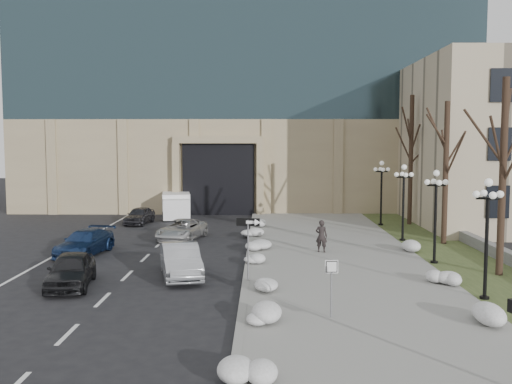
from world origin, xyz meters
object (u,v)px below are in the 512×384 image
car_d (182,230)px  one_way_sign (252,230)px  car_a (71,270)px  lamppost_d (381,184)px  pedestrian (321,236)px  box_truck (176,205)px  keep_sign (331,276)px  car_c (85,243)px  car_e (139,216)px  car_b (181,261)px  lamppost_b (436,204)px  lamppost_a (487,222)px  lamppost_c (404,192)px

car_d → one_way_sign: 12.04m
car_a → lamppost_d: (16.69, 17.53, 2.35)m
pedestrian → one_way_sign: size_ratio=0.62×
box_truck → keep_sign: (9.47, -27.15, 0.60)m
car_c → keep_sign: keep_sign is taller
car_c → car_d: size_ratio=1.01×
car_e → car_d: bearing=-51.3°
car_c → car_e: 11.64m
car_b → car_c: car_b is taller
car_d → keep_sign: bearing=-51.7°
car_d → lamppost_d: size_ratio=0.97×
car_e → one_way_sign: bearing=-56.3°
keep_sign → lamppost_b: lamppost_b is taller
pedestrian → lamppost_b: lamppost_b is taller
lamppost_a → lamppost_c: size_ratio=1.00×
pedestrian → lamppost_a: lamppost_a is taller
keep_sign → lamppost_b: size_ratio=0.44×
car_d → lamppost_b: 15.58m
car_b → lamppost_d: bearing=38.5°
pedestrian → box_truck: bearing=-41.1°
one_way_sign → lamppost_c: lamppost_c is taller
lamppost_b → lamppost_d: bearing=90.0°
car_c → box_truck: size_ratio=0.72×
one_way_sign → car_d: bearing=121.5°
car_a → car_c: car_a is taller
lamppost_a → lamppost_b: 6.50m
car_a → lamppost_d: 24.32m
car_c → keep_sign: (12.03, -11.32, 0.89)m
car_a → lamppost_a: (16.69, -1.97, 2.35)m
box_truck → lamppost_a: size_ratio=1.36×
car_a → car_c: 7.04m
car_d → lamppost_c: lamppost_c is taller
car_b → keep_sign: 8.74m
lamppost_b → lamppost_c: size_ratio=1.00×
lamppost_c → car_e: bearing=157.3°
car_e → lamppost_c: bearing=-15.3°
car_d → pedestrian: bearing=-14.9°
car_e → pedestrian: bearing=-34.9°
lamppost_a → lamppost_c: (0.00, 13.00, 0.00)m
car_d → lamppost_b: (13.64, -7.11, 2.43)m
box_truck → car_a: bearing=-101.9°
car_c → car_e: (0.44, 11.63, -0.03)m
car_a → keep_sign: 11.41m
lamppost_d → box_truck: bearing=161.8°
car_c → box_truck: (2.56, 15.83, 0.28)m
lamppost_a → car_e: bearing=131.0°
car_b → one_way_sign: 3.80m
car_b → one_way_sign: (3.26, -1.13, 1.60)m
car_c → car_d: car_c is taller
box_truck → lamppost_a: (15.69, -24.66, 2.12)m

